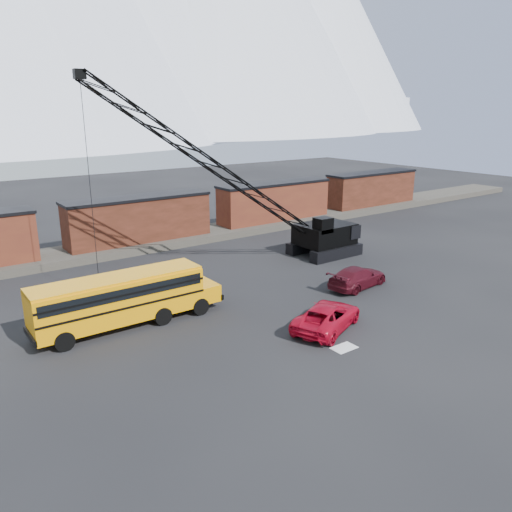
{
  "coord_description": "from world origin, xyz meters",
  "views": [
    {
      "loc": [
        -17.95,
        -21.16,
        12.5
      ],
      "look_at": [
        1.1,
        5.01,
        3.0
      ],
      "focal_mm": 35.0,
      "sensor_mm": 36.0,
      "label": 1
    }
  ],
  "objects": [
    {
      "name": "boxcar_east_near",
      "position": [
        16.0,
        22.0,
        2.76
      ],
      "size": [
        13.7,
        3.1,
        4.17
      ],
      "color": "#4A1D15",
      "rests_on": "gravel_berm"
    },
    {
      "name": "school_bus",
      "position": [
        -7.97,
        5.81,
        1.79
      ],
      "size": [
        11.65,
        2.65,
        3.19
      ],
      "color": "orange",
      "rests_on": "ground"
    },
    {
      "name": "maroon_suv",
      "position": [
        8.37,
        2.37,
        0.77
      ],
      "size": [
        5.53,
        2.88,
        1.53
      ],
      "primitive_type": "imported",
      "rotation": [
        0.0,
        0.0,
        1.71
      ],
      "color": "#410B15",
      "rests_on": "ground"
    },
    {
      "name": "snow_patch",
      "position": [
        0.5,
        -4.0,
        0.01
      ],
      "size": [
        1.4,
        0.9,
        0.02
      ],
      "primitive_type": "cube",
      "color": "silver",
      "rests_on": "ground"
    },
    {
      "name": "red_pickup",
      "position": [
        1.49,
        -1.59,
        0.77
      ],
      "size": [
        6.1,
        4.48,
        1.54
      ],
      "primitive_type": "imported",
      "rotation": [
        0.0,
        0.0,
        1.96
      ],
      "color": "#B1081F",
      "rests_on": "ground"
    },
    {
      "name": "crawler_crane",
      "position": [
        2.42,
        10.75,
        7.89
      ],
      "size": [
        23.34,
        4.2,
        15.1
      ],
      "color": "black",
      "rests_on": "ground"
    },
    {
      "name": "ground",
      "position": [
        0.0,
        0.0,
        0.0
      ],
      "size": [
        160.0,
        160.0,
        0.0
      ],
      "primitive_type": "plane",
      "color": "black",
      "rests_on": "ground"
    },
    {
      "name": "boxcar_mid",
      "position": [
        0.0,
        22.0,
        2.76
      ],
      "size": [
        13.7,
        3.1,
        4.17
      ],
      "color": "#552418",
      "rests_on": "gravel_berm"
    },
    {
      "name": "boxcar_east_far",
      "position": [
        32.0,
        22.0,
        2.76
      ],
      "size": [
        13.7,
        3.1,
        4.17
      ],
      "color": "#552418",
      "rests_on": "gravel_berm"
    },
    {
      "name": "gravel_berm",
      "position": [
        0.0,
        22.0,
        0.35
      ],
      "size": [
        120.0,
        5.0,
        0.7
      ],
      "primitive_type": "cube",
      "color": "#48443B",
      "rests_on": "ground"
    }
  ]
}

